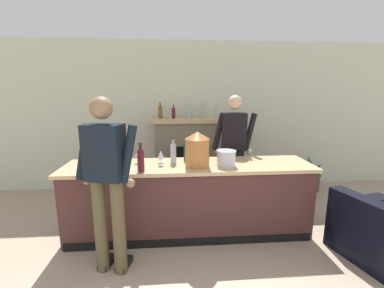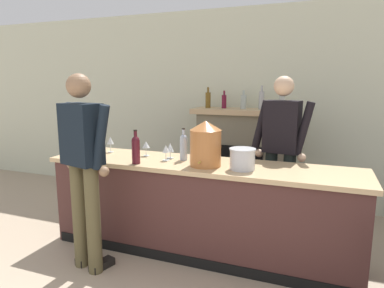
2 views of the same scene
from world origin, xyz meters
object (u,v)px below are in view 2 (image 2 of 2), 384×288
wine_bottle_burgundy_dark (99,142)px  wine_glass_front_left (110,141)px  wine_glass_back_row (146,145)px  person_bartender (281,151)px  fireplace_stone (242,157)px  wine_bottle_chardonnay_pale (184,146)px  wine_glass_mid_counter (170,148)px  copper_dispenser (206,143)px  wine_bottle_port_short (136,149)px  person_customer (84,165)px  wine_glass_by_dispenser (166,150)px  ice_bucket_steel (242,159)px  wine_bottle_riesling_slim (204,147)px

wine_bottle_burgundy_dark → wine_glass_front_left: wine_bottle_burgundy_dark is taller
wine_glass_back_row → wine_bottle_burgundy_dark: bearing=-164.6°
person_bartender → fireplace_stone: bearing=124.7°
wine_bottle_chardonnay_pale → wine_glass_mid_counter: (-0.16, 0.02, -0.03)m
copper_dispenser → wine_bottle_burgundy_dark: bearing=177.5°
person_bartender → wine_bottle_port_short: 1.54m
person_bartender → wine_glass_mid_counter: person_bartender is taller
wine_bottle_port_short → wine_glass_back_row: 0.36m
person_bartender → wine_bottle_port_short: size_ratio=5.35×
fireplace_stone → person_customer: bearing=-113.1°
person_bartender → wine_glass_by_dispenser: person_bartender is taller
copper_dispenser → wine_bottle_port_short: copper_dispenser is taller
ice_bucket_steel → wine_glass_by_dispenser: (-0.81, 0.07, 0.02)m
wine_bottle_burgundy_dark → wine_glass_back_row: (0.50, 0.14, -0.03)m
wine_glass_back_row → copper_dispenser: bearing=-14.5°
copper_dispenser → wine_glass_front_left: 1.24m
wine_glass_by_dispenser → wine_bottle_chardonnay_pale: bearing=29.7°
wine_bottle_port_short → wine_glass_front_left: size_ratio=1.88×
copper_dispenser → wine_glass_front_left: size_ratio=2.43×
wine_bottle_port_short → wine_glass_by_dispenser: wine_bottle_port_short is taller
wine_glass_back_row → wine_bottle_riesling_slim: bearing=8.9°
wine_bottle_riesling_slim → wine_glass_mid_counter: bearing=-161.5°
wine_bottle_chardonnay_pale → wine_bottle_burgundy_dark: (-0.96, -0.10, -0.00)m
wine_bottle_burgundy_dark → wine_bottle_port_short: 0.62m
wine_bottle_riesling_slim → wine_glass_back_row: wine_bottle_riesling_slim is taller
ice_bucket_steel → copper_dispenser: bearing=179.1°
wine_bottle_riesling_slim → wine_glass_mid_counter: size_ratio=1.67×
wine_glass_back_row → wine_bottle_chardonnay_pale: bearing=-4.3°
wine_bottle_riesling_slim → wine_glass_by_dispenser: (-0.34, -0.22, -0.01)m
person_customer → wine_bottle_riesling_slim: person_customer is taller
ice_bucket_steel → wine_bottle_riesling_slim: size_ratio=0.88×
ice_bucket_steel → wine_bottle_burgundy_dark: size_ratio=0.75×
ice_bucket_steel → wine_glass_back_row: bearing=169.8°
wine_bottle_port_short → wine_glass_front_left: wine_bottle_port_short is taller
ice_bucket_steel → wine_bottle_riesling_slim: (-0.47, 0.30, 0.03)m
wine_glass_mid_counter → wine_glass_back_row: bearing=177.2°
fireplace_stone → person_bartender: person_bartender is taller
fireplace_stone → wine_glass_mid_counter: (-0.44, -1.42, 0.35)m
wine_bottle_chardonnay_pale → wine_bottle_port_short: (-0.37, -0.32, 0.00)m
copper_dispenser → wine_glass_mid_counter: 0.50m
person_bartender → person_customer: bearing=-140.6°
person_bartender → wine_glass_back_row: bearing=-159.8°
wine_bottle_riesling_slim → copper_dispenser: bearing=-69.0°
person_customer → wine_glass_front_left: 0.86m
person_customer → wine_glass_mid_counter: bearing=57.2°
ice_bucket_steel → wine_glass_by_dispenser: ice_bucket_steel is taller
fireplace_stone → wine_bottle_riesling_slim: (-0.10, -1.31, 0.37)m
ice_bucket_steel → wine_glass_by_dispenser: bearing=174.8°
fireplace_stone → wine_glass_by_dispenser: size_ratio=10.45×
person_bartender → wine_bottle_port_short: (-1.28, -0.85, 0.09)m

